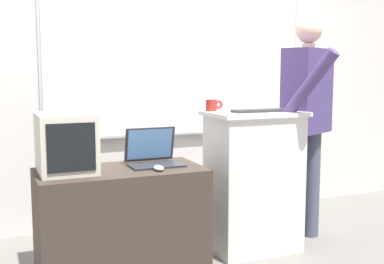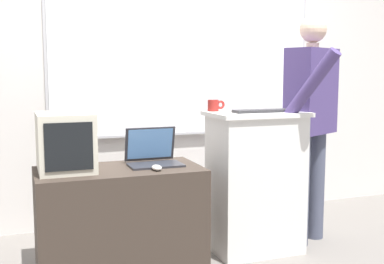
{
  "view_description": "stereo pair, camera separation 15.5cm",
  "coord_description": "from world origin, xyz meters",
  "px_view_note": "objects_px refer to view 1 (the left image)",
  "views": [
    {
      "loc": [
        -1.45,
        -2.63,
        1.29
      ],
      "look_at": [
        -0.2,
        0.29,
        0.89
      ],
      "focal_mm": 45.0,
      "sensor_mm": 36.0,
      "label": 1
    },
    {
      "loc": [
        -1.31,
        -2.69,
        1.29
      ],
      "look_at": [
        -0.2,
        0.29,
        0.89
      ],
      "focal_mm": 45.0,
      "sensor_mm": 36.0,
      "label": 2
    }
  ],
  "objects_px": {
    "laptop": "(153,154)",
    "side_desk": "(121,222)",
    "computer_mouse_by_laptop": "(159,168)",
    "computer_mouse_by_keyboard": "(290,109)",
    "wireless_keyboard": "(261,111)",
    "coffee_mug": "(212,105)",
    "crt_monitor": "(66,143)",
    "lectern_podium": "(253,181)",
    "person_presenter": "(307,113)"
  },
  "relations": [
    {
      "from": "crt_monitor",
      "to": "computer_mouse_by_laptop",
      "type": "bearing_deg",
      "value": -19.28
    },
    {
      "from": "wireless_keyboard",
      "to": "crt_monitor",
      "type": "height_order",
      "value": "crt_monitor"
    },
    {
      "from": "person_presenter",
      "to": "computer_mouse_by_keyboard",
      "type": "relative_size",
      "value": 17.01
    },
    {
      "from": "crt_monitor",
      "to": "coffee_mug",
      "type": "xyz_separation_m",
      "value": [
        1.06,
        0.16,
        0.19
      ]
    },
    {
      "from": "lectern_podium",
      "to": "computer_mouse_by_keyboard",
      "type": "relative_size",
      "value": 10.13
    },
    {
      "from": "computer_mouse_by_keyboard",
      "to": "coffee_mug",
      "type": "bearing_deg",
      "value": 157.25
    },
    {
      "from": "side_desk",
      "to": "person_presenter",
      "type": "relative_size",
      "value": 0.61
    },
    {
      "from": "person_presenter",
      "to": "crt_monitor",
      "type": "bearing_deg",
      "value": 154.57
    },
    {
      "from": "person_presenter",
      "to": "wireless_keyboard",
      "type": "distance_m",
      "value": 0.46
    },
    {
      "from": "wireless_keyboard",
      "to": "crt_monitor",
      "type": "bearing_deg",
      "value": 177.8
    },
    {
      "from": "computer_mouse_by_laptop",
      "to": "crt_monitor",
      "type": "bearing_deg",
      "value": 160.72
    },
    {
      "from": "computer_mouse_by_laptop",
      "to": "crt_monitor",
      "type": "height_order",
      "value": "crt_monitor"
    },
    {
      "from": "lectern_podium",
      "to": "wireless_keyboard",
      "type": "relative_size",
      "value": 2.41
    },
    {
      "from": "computer_mouse_by_laptop",
      "to": "computer_mouse_by_keyboard",
      "type": "height_order",
      "value": "computer_mouse_by_keyboard"
    },
    {
      "from": "computer_mouse_by_laptop",
      "to": "coffee_mug",
      "type": "distance_m",
      "value": 0.72
    },
    {
      "from": "wireless_keyboard",
      "to": "lectern_podium",
      "type": "bearing_deg",
      "value": 105.8
    },
    {
      "from": "laptop",
      "to": "crt_monitor",
      "type": "xyz_separation_m",
      "value": [
        -0.56,
        -0.02,
        0.11
      ]
    },
    {
      "from": "lectern_podium",
      "to": "computer_mouse_by_laptop",
      "type": "bearing_deg",
      "value": -166.46
    },
    {
      "from": "person_presenter",
      "to": "wireless_keyboard",
      "type": "xyz_separation_m",
      "value": [
        -0.45,
        -0.08,
        0.04
      ]
    },
    {
      "from": "laptop",
      "to": "wireless_keyboard",
      "type": "xyz_separation_m",
      "value": [
        0.77,
        -0.08,
        0.27
      ]
    },
    {
      "from": "side_desk",
      "to": "computer_mouse_by_keyboard",
      "type": "height_order",
      "value": "computer_mouse_by_keyboard"
    },
    {
      "from": "person_presenter",
      "to": "computer_mouse_by_keyboard",
      "type": "bearing_deg",
      "value": 175.01
    },
    {
      "from": "side_desk",
      "to": "laptop",
      "type": "relative_size",
      "value": 3.0
    },
    {
      "from": "laptop",
      "to": "crt_monitor",
      "type": "bearing_deg",
      "value": -177.5
    },
    {
      "from": "computer_mouse_by_laptop",
      "to": "computer_mouse_by_keyboard",
      "type": "relative_size",
      "value": 1.0
    },
    {
      "from": "side_desk",
      "to": "coffee_mug",
      "type": "xyz_separation_m",
      "value": [
        0.74,
        0.21,
        0.71
      ]
    },
    {
      "from": "person_presenter",
      "to": "lectern_podium",
      "type": "bearing_deg",
      "value": 156.24
    },
    {
      "from": "lectern_podium",
      "to": "side_desk",
      "type": "xyz_separation_m",
      "value": [
        -0.99,
        -0.05,
        -0.17
      ]
    },
    {
      "from": "lectern_podium",
      "to": "laptop",
      "type": "xyz_separation_m",
      "value": [
        -0.76,
        0.02,
        0.25
      ]
    },
    {
      "from": "lectern_podium",
      "to": "wireless_keyboard",
      "type": "bearing_deg",
      "value": -74.2
    },
    {
      "from": "computer_mouse_by_laptop",
      "to": "person_presenter",
      "type": "bearing_deg",
      "value": 9.5
    },
    {
      "from": "person_presenter",
      "to": "computer_mouse_by_keyboard",
      "type": "height_order",
      "value": "person_presenter"
    },
    {
      "from": "laptop",
      "to": "wireless_keyboard",
      "type": "relative_size",
      "value": 0.82
    },
    {
      "from": "computer_mouse_by_keyboard",
      "to": "lectern_podium",
      "type": "bearing_deg",
      "value": 166.81
    },
    {
      "from": "wireless_keyboard",
      "to": "side_desk",
      "type": "bearing_deg",
      "value": 179.58
    },
    {
      "from": "computer_mouse_by_laptop",
      "to": "crt_monitor",
      "type": "xyz_separation_m",
      "value": [
        -0.53,
        0.18,
        0.16
      ]
    },
    {
      "from": "lectern_podium",
      "to": "laptop",
      "type": "distance_m",
      "value": 0.8
    },
    {
      "from": "person_presenter",
      "to": "computer_mouse_by_keyboard",
      "type": "distance_m",
      "value": 0.23
    },
    {
      "from": "computer_mouse_by_keyboard",
      "to": "computer_mouse_by_laptop",
      "type": "bearing_deg",
      "value": -172.99
    },
    {
      "from": "laptop",
      "to": "side_desk",
      "type": "bearing_deg",
      "value": -163.99
    },
    {
      "from": "coffee_mug",
      "to": "computer_mouse_by_laptop",
      "type": "bearing_deg",
      "value": -146.85
    },
    {
      "from": "computer_mouse_by_keyboard",
      "to": "coffee_mug",
      "type": "height_order",
      "value": "coffee_mug"
    },
    {
      "from": "lectern_podium",
      "to": "computer_mouse_by_keyboard",
      "type": "bearing_deg",
      "value": -13.19
    },
    {
      "from": "wireless_keyboard",
      "to": "computer_mouse_by_laptop",
      "type": "bearing_deg",
      "value": -170.59
    },
    {
      "from": "lectern_podium",
      "to": "computer_mouse_by_keyboard",
      "type": "xyz_separation_m",
      "value": [
        0.26,
        -0.06,
        0.52
      ]
    },
    {
      "from": "lectern_podium",
      "to": "wireless_keyboard",
      "type": "distance_m",
      "value": 0.52
    },
    {
      "from": "wireless_keyboard",
      "to": "coffee_mug",
      "type": "distance_m",
      "value": 0.35
    },
    {
      "from": "person_presenter",
      "to": "laptop",
      "type": "bearing_deg",
      "value": 153.8
    },
    {
      "from": "crt_monitor",
      "to": "coffee_mug",
      "type": "height_order",
      "value": "coffee_mug"
    },
    {
      "from": "side_desk",
      "to": "coffee_mug",
      "type": "relative_size",
      "value": 8.02
    }
  ]
}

